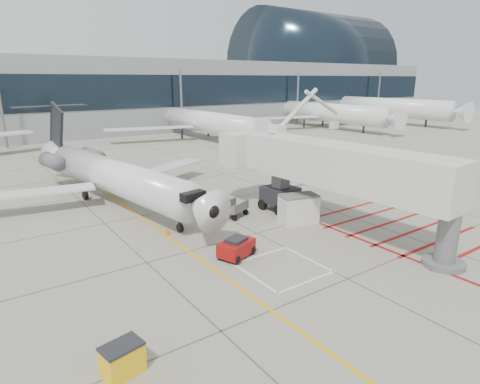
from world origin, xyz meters
TOP-DOWN VIEW (x-y plane):
  - ground_plane at (0.00, 0.00)m, footprint 260.00×260.00m
  - regional_jet at (-5.27, 14.19)m, footprint 28.02×33.19m
  - jet_bridge at (5.18, 0.75)m, footprint 10.96×20.66m
  - pushback_tug at (-3.30, 1.68)m, footprint 2.54×2.06m
  - spill_bin at (-12.22, -4.10)m, footprint 1.54×1.17m
  - baggage_cart at (0.73, 7.72)m, footprint 2.36×1.95m
  - ground_power_unit at (3.83, 3.96)m, footprint 3.01×2.24m
  - cone_nose at (-5.13, 7.33)m, footprint 0.37×0.37m
  - cone_side at (0.40, 7.80)m, footprint 0.31×0.31m
  - terminal_building at (10.00, 70.00)m, footprint 180.00×28.00m
  - terminal_glass_band at (10.00, 55.95)m, footprint 180.00×0.10m
  - terminal_dome at (70.00, 70.00)m, footprint 40.00×28.00m
  - bg_aircraft_c at (19.42, 46.00)m, footprint 32.68×36.31m
  - bg_aircraft_d at (49.49, 46.00)m, footprint 35.09×38.99m
  - bg_aircraft_e at (69.02, 46.00)m, footprint 39.18×43.53m

SIDE VIEW (x-z plane):
  - ground_plane at x=0.00m, z-range 0.00..0.00m
  - cone_side at x=0.40m, z-range 0.00..0.43m
  - cone_nose at x=-5.13m, z-range 0.00..0.51m
  - spill_bin at x=-12.22m, z-range 0.00..1.20m
  - baggage_cart at x=0.73m, z-range 0.00..1.28m
  - pushback_tug at x=-3.30m, z-range 0.00..1.28m
  - ground_power_unit at x=3.83m, z-range 0.00..2.13m
  - regional_jet at x=-5.27m, z-range 0.00..7.84m
  - jet_bridge at x=5.18m, z-range 0.00..8.00m
  - bg_aircraft_c at x=19.42m, z-range 0.00..10.89m
  - bg_aircraft_d at x=49.49m, z-range 0.00..11.70m
  - bg_aircraft_e at x=69.02m, z-range 0.00..13.06m
  - terminal_building at x=10.00m, z-range 0.00..14.00m
  - terminal_glass_band at x=10.00m, z-range 5.00..11.00m
  - terminal_dome at x=70.00m, z-range 0.00..28.00m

